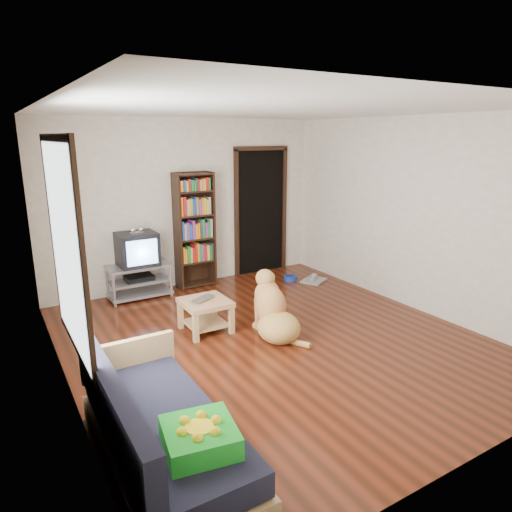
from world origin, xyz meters
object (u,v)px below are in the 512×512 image
sofa (158,436)px  bookshelf (194,224)px  dog_bowl (290,278)px  coffee_table (205,309)px  laptop (206,300)px  green_cushion (200,437)px  grey_rag (314,280)px  tv_stand (139,280)px  dog (273,312)px  crt_tv (137,248)px

sofa → bookshelf: bearing=62.7°
dog_bowl → coffee_table: bearing=-151.3°
coffee_table → sofa: bearing=-122.8°
bookshelf → laptop: bearing=-109.7°
green_cushion → grey_rag: size_ratio=1.11×
laptop → tv_stand: (-0.33, 1.64, -0.14)m
dog → dog_bowl: bearing=49.5°
dog_bowl → bookshelf: (-1.44, 0.58, 0.96)m
bookshelf → sofa: (-1.92, -3.72, -0.74)m
green_cushion → dog: 2.66m
bookshelf → coffee_table: (-0.62, -1.71, -0.72)m
grey_rag → dog: (-1.73, -1.42, 0.28)m
green_cushion → bookshelf: bearing=76.5°
green_cushion → dog_bowl: 4.87m
laptop → dog: size_ratio=0.34×
bookshelf → sofa: 4.26m
bookshelf → dog: bookshelf is taller
crt_tv → green_cushion: bearing=-101.7°
tv_stand → sofa: size_ratio=0.50×
laptop → tv_stand: 1.68m
laptop → crt_tv: size_ratio=0.58×
grey_rag → tv_stand: 2.80m
laptop → dog: (0.64, -0.51, -0.12)m
sofa → coffee_table: 2.40m
tv_stand → dog: size_ratio=0.92×
green_cushion → laptop: 2.72m
crt_tv → coffee_table: (0.33, -1.64, -0.46)m
laptop → dog: 0.83m
tv_stand → coffee_table: size_ratio=1.64×
grey_rag → coffee_table: coffee_table is taller
dog → laptop: bearing=141.4°
green_cushion → tv_stand: bearing=88.0°
grey_rag → bookshelf: (-1.74, 0.83, 0.99)m
green_cushion → bookshelf: (1.80, 4.19, 0.51)m
laptop → sofa: (-1.30, -1.99, -0.15)m
bookshelf → grey_rag: bearing=-25.4°
grey_rag → dog: dog is taller
green_cushion → dog_bowl: green_cushion is taller
crt_tv → coffee_table: crt_tv is taller
grey_rag → dog_bowl: bearing=140.2°
crt_tv → dog: size_ratio=0.59×
grey_rag → tv_stand: (-2.69, 0.73, 0.25)m
sofa → dog_bowl: bearing=43.1°
tv_stand → bookshelf: 1.20m
laptop → sofa: bearing=-150.2°
laptop → coffee_table: laptop is taller
grey_rag → tv_stand: bearing=164.7°
bookshelf → dog: size_ratio=1.83×
laptop → crt_tv: (-0.33, 1.67, 0.33)m
green_cushion → crt_tv: 4.21m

